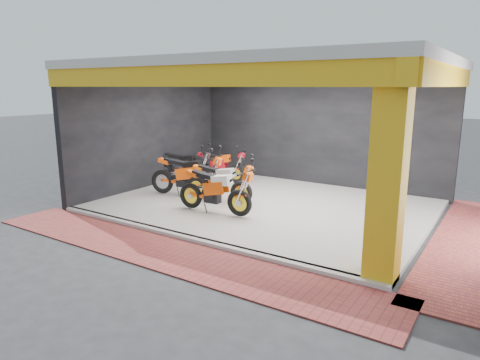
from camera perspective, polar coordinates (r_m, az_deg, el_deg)
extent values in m
plane|color=#2D2D30|center=(9.67, -2.62, -6.38)|extent=(80.00, 80.00, 0.00)
cube|color=silver|center=(11.26, 3.34, -3.39)|extent=(8.00, 6.00, 0.10)
cube|color=beige|center=(10.85, 3.59, 14.96)|extent=(8.40, 6.40, 0.20)
cube|color=black|center=(13.68, 9.96, 6.51)|extent=(8.20, 0.20, 3.50)
cube|color=black|center=(13.42, -12.01, 6.31)|extent=(0.20, 6.20, 3.50)
cube|color=gold|center=(6.99, 19.12, 0.48)|extent=(0.50, 0.50, 3.50)
cube|color=gold|center=(8.37, -6.96, 13.61)|extent=(8.40, 0.30, 0.40)
cube|color=gold|center=(9.51, 25.52, 12.37)|extent=(0.30, 6.40, 0.40)
cube|color=silver|center=(8.89, -6.49, -7.82)|extent=(8.00, 0.20, 0.10)
cube|color=#993B32|center=(8.36, -9.94, -9.53)|extent=(9.00, 1.40, 0.03)
cube|color=#993B32|center=(9.93, 28.34, -7.32)|extent=(1.40, 7.00, 0.03)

